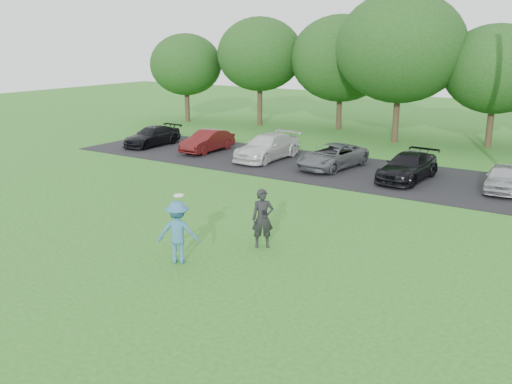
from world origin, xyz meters
TOP-DOWN VIEW (x-y plane):
  - ground at (0.00, 0.00)m, footprint 100.00×100.00m
  - parking_lot at (0.00, 13.00)m, footprint 32.00×6.50m
  - frisbee_player at (-0.34, 0.13)m, footprint 1.31×1.13m
  - camera_bystander at (0.95, 2.41)m, footprint 0.77×0.73m
  - parked_cars at (0.28, 13.00)m, footprint 28.27×4.79m
  - tree_row at (1.51, 22.76)m, footprint 42.39×9.85m

SIDE VIEW (x-z plane):
  - ground at x=0.00m, z-range 0.00..0.00m
  - parking_lot at x=0.00m, z-range 0.00..0.03m
  - parked_cars at x=0.28m, z-range -0.02..1.24m
  - frisbee_player at x=-0.34m, z-range -0.09..1.85m
  - camera_bystander at x=0.95m, z-range 0.00..1.76m
  - tree_row at x=1.51m, z-range 0.59..9.23m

